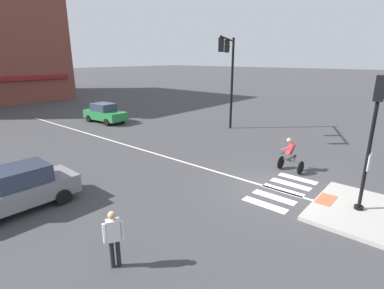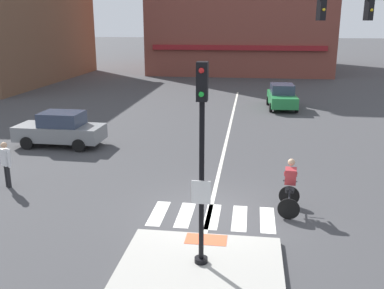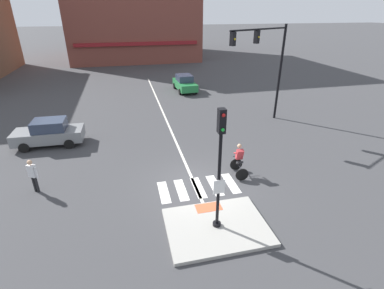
# 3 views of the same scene
# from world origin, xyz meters

# --- Properties ---
(ground_plane) EXTENTS (300.00, 300.00, 0.00)m
(ground_plane) POSITION_xyz_m (0.00, 0.00, 0.00)
(ground_plane) COLOR #3D3D3F
(traffic_island) EXTENTS (3.90, 2.97, 0.15)m
(traffic_island) POSITION_xyz_m (0.00, -3.12, 0.07)
(traffic_island) COLOR #A3A099
(traffic_island) RESTS_ON ground
(tactile_pad_front) EXTENTS (1.10, 0.60, 0.01)m
(tactile_pad_front) POSITION_xyz_m (0.00, -1.99, 0.15)
(tactile_pad_front) COLOR #DB5B38
(tactile_pad_front) RESTS_ON traffic_island
(signal_pole) EXTENTS (0.44, 0.38, 4.76)m
(signal_pole) POSITION_xyz_m (0.00, -3.13, 3.02)
(signal_pole) COLOR black
(signal_pole) RESTS_ON traffic_island
(crosswalk_stripe_a) EXTENTS (0.44, 1.80, 0.01)m
(crosswalk_stripe_a) POSITION_xyz_m (-1.67, -0.23, 0.00)
(crosswalk_stripe_a) COLOR silver
(crosswalk_stripe_a) RESTS_ON ground
(crosswalk_stripe_b) EXTENTS (0.44, 1.80, 0.01)m
(crosswalk_stripe_b) POSITION_xyz_m (-0.83, -0.23, 0.00)
(crosswalk_stripe_b) COLOR silver
(crosswalk_stripe_b) RESTS_ON ground
(crosswalk_stripe_c) EXTENTS (0.44, 1.80, 0.01)m
(crosswalk_stripe_c) POSITION_xyz_m (0.00, -0.23, 0.00)
(crosswalk_stripe_c) COLOR silver
(crosswalk_stripe_c) RESTS_ON ground
(crosswalk_stripe_d) EXTENTS (0.44, 1.80, 0.01)m
(crosswalk_stripe_d) POSITION_xyz_m (0.83, -0.23, 0.00)
(crosswalk_stripe_d) COLOR silver
(crosswalk_stripe_d) RESTS_ON ground
(crosswalk_stripe_e) EXTENTS (0.44, 1.80, 0.01)m
(crosswalk_stripe_e) POSITION_xyz_m (1.67, -0.23, 0.00)
(crosswalk_stripe_e) COLOR silver
(crosswalk_stripe_e) RESTS_ON ground
(lane_centre_line) EXTENTS (0.14, 28.00, 0.01)m
(lane_centre_line) POSITION_xyz_m (-0.10, 10.00, 0.00)
(lane_centre_line) COLOR silver
(lane_centre_line) RESTS_ON ground
(traffic_light_mast) EXTENTS (5.04, 2.48, 6.86)m
(traffic_light_mast) POSITION_xyz_m (6.75, 7.13, 4.77)
(traffic_light_mast) COLOR black
(traffic_light_mast) RESTS_ON ground
(car_grey_cross_left) EXTENTS (4.14, 1.92, 1.64)m
(car_grey_cross_left) POSITION_xyz_m (-7.85, 6.59, 0.81)
(car_grey_cross_left) COLOR slate
(car_grey_cross_left) RESTS_ON ground
(car_green_eastbound_distant) EXTENTS (1.99, 4.17, 1.64)m
(car_green_eastbound_distant) POSITION_xyz_m (3.10, 17.46, 0.81)
(car_green_eastbound_distant) COLOR #237A3D
(car_green_eastbound_distant) RESTS_ON ground
(cyclist) EXTENTS (0.75, 1.14, 1.68)m
(cyclist) POSITION_xyz_m (2.33, 0.48, 0.87)
(cyclist) COLOR black
(cyclist) RESTS_ON ground
(pedestrian_at_curb_left) EXTENTS (0.48, 0.38, 1.67)m
(pedestrian_at_curb_left) POSITION_xyz_m (-7.47, 1.22, 0.98)
(pedestrian_at_curb_left) COLOR black
(pedestrian_at_curb_left) RESTS_ON ground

